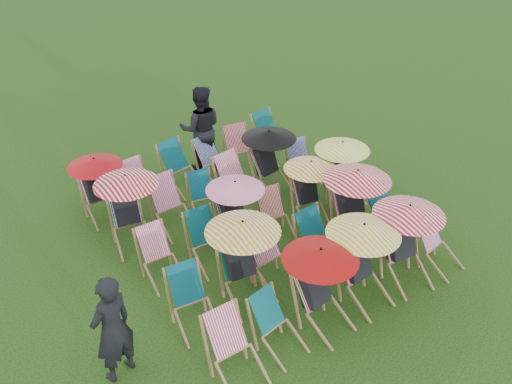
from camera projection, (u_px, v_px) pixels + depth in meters
ground at (262, 239)px, 10.38m from camera, size 100.00×100.00×0.00m
deckchair_0 at (236, 352)px, 7.53m from camera, size 0.63×0.88×0.95m
deckchair_1 at (278, 326)px, 7.99m from camera, size 0.69×0.86×0.85m
deckchair_2 at (322, 288)px, 8.25m from camera, size 1.12×1.21×1.33m
deckchair_3 at (363, 262)px, 8.71m from camera, size 1.14×1.21×1.35m
deckchair_4 at (407, 243)px, 9.12m from camera, size 1.15×1.21×1.36m
deckchair_5 at (439, 245)px, 9.52m from camera, size 0.70×0.88×0.87m
deckchair_6 at (193, 302)px, 8.36m from camera, size 0.68×0.89×0.90m
deckchair_7 at (244, 261)px, 8.73m from camera, size 1.16×1.23×1.38m
deckchair_8 at (273, 259)px, 9.16m from camera, size 0.72×0.93×0.95m
deckchair_9 at (322, 243)px, 9.50m from camera, size 0.72×0.94×0.96m
deckchair_10 at (355, 207)px, 9.95m from camera, size 1.18×1.26×1.40m
deckchair_11 at (389, 210)px, 10.27m from camera, size 0.81×1.03×1.01m
deckchair_12 at (160, 257)px, 9.27m from camera, size 0.58×0.81×0.87m
deckchair_13 at (209, 241)px, 9.58m from camera, size 0.63×0.86×0.91m
deckchair_14 at (237, 213)px, 9.96m from camera, size 1.03×1.08×1.22m
deckchair_15 at (276, 216)px, 10.27m from camera, size 0.65×0.84×0.84m
deckchair_16 at (310, 190)px, 10.62m from camera, size 1.00×1.06×1.18m
deckchair_17 at (343, 172)px, 11.11m from camera, size 1.07×1.15×1.27m
deckchair_18 at (128, 210)px, 9.93m from camera, size 1.13×1.20×1.34m
deckchair_19 at (172, 206)px, 10.43m from camera, size 0.68×0.92×0.96m
deckchair_20 at (205, 197)px, 10.81m from camera, size 0.66×0.83×0.82m
deckchair_21 at (240, 184)px, 11.02m from camera, size 0.82×1.04×1.03m
deckchair_22 at (271, 160)px, 11.45m from camera, size 1.09×1.19×1.30m
deckchair_23 at (303, 163)px, 11.92m from camera, size 0.62×0.80×0.82m
deckchair_24 at (98, 188)px, 10.67m from camera, size 1.02×1.05×1.21m
deckchair_25 at (141, 185)px, 11.13m from camera, size 0.65×0.85×0.87m
deckchair_26 at (181, 168)px, 11.61m from camera, size 0.77×0.97×0.96m
deckchair_27 at (215, 161)px, 11.91m from camera, size 0.74×0.92×0.90m
deckchair_28 at (241, 151)px, 12.26m from camera, size 0.76×0.94×0.92m
deckchair_29 at (274, 136)px, 12.76m from camera, size 0.81×1.02×1.00m
person_left at (112, 329)px, 7.38m from camera, size 0.71×0.57×1.69m
person_rear at (201, 129)px, 12.08m from camera, size 1.14×1.06×1.89m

